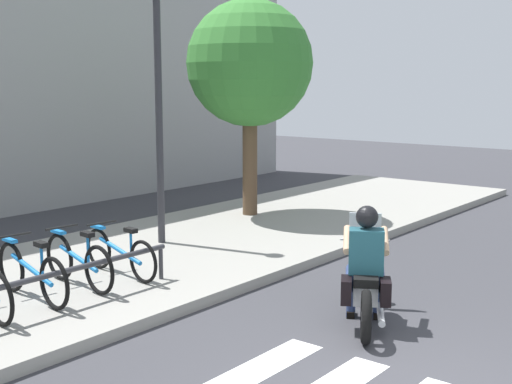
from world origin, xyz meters
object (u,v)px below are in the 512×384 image
object	(u,v)px
bicycle_4	(32,273)
bike_rack	(5,289)
street_lamp	(158,92)
tree_near_rack	(250,64)
bicycle_6	(120,253)
motorcycle	(365,284)
bicycle_5	(78,261)
rider	(366,256)

from	to	relation	value
bicycle_4	bike_rack	world-z (taller)	bicycle_4
street_lamp	tree_near_rack	bearing A→B (deg)	7.95
bicycle_6	tree_near_rack	size ratio (longest dim) A/B	0.37
motorcycle	tree_near_rack	bearing A→B (deg)	52.10
street_lamp	tree_near_rack	distance (m)	2.93
street_lamp	bike_rack	bearing A→B (deg)	-157.76
street_lamp	bicycle_5	bearing A→B (deg)	-157.38
bicycle_6	tree_near_rack	world-z (taller)	tree_near_rack
bicycle_6	tree_near_rack	distance (m)	5.55
bicycle_5	bike_rack	xyz separation A→B (m)	(-1.40, -0.55, 0.07)
bicycle_4	motorcycle	bearing A→B (deg)	-55.78
bicycle_5	street_lamp	distance (m)	3.45
bicycle_4	bike_rack	size ratio (longest dim) A/B	0.36
tree_near_rack	street_lamp	bearing A→B (deg)	-172.05
rider	bicycle_4	world-z (taller)	rider
motorcycle	bike_rack	distance (m)	4.12
motorcycle	rider	size ratio (longest dim) A/B	1.29
bicycle_5	tree_near_rack	bearing A→B (deg)	15.01
bicycle_5	rider	bearing A→B (deg)	-65.91
motorcycle	rider	xyz separation A→B (m)	(-0.07, -0.04, 0.36)
bicycle_6	street_lamp	size ratio (longest dim) A/B	0.37
bicycle_5	motorcycle	bearing A→B (deg)	-64.70
bike_rack	tree_near_rack	bearing A→B (deg)	16.41
bike_rack	tree_near_rack	distance (m)	7.49
motorcycle	bicycle_5	world-z (taller)	motorcycle
motorcycle	bicycle_5	xyz separation A→B (m)	(-1.60, 3.37, 0.05)
bike_rack	street_lamp	bearing A→B (deg)	22.24
bicycle_4	tree_near_rack	xyz separation A→B (m)	(6.04, 1.43, 2.67)
bicycle_5	bicycle_6	distance (m)	0.70
bike_rack	street_lamp	xyz separation A→B (m)	(3.88, 1.58, 2.10)
motorcycle	rider	distance (m)	0.37
street_lamp	tree_near_rack	world-z (taller)	tree_near_rack
street_lamp	motorcycle	bearing A→B (deg)	-101.28
bicycle_5	tree_near_rack	size ratio (longest dim) A/B	0.36
rider	bicycle_6	world-z (taller)	rider
motorcycle	rider	world-z (taller)	rider
bicycle_5	bike_rack	size ratio (longest dim) A/B	0.33
bicycle_4	bike_rack	bearing A→B (deg)	-141.67
bicycle_6	street_lamp	distance (m)	3.00
motorcycle	bicycle_4	distance (m)	4.08
bicycle_6	bicycle_4	bearing A→B (deg)	-179.94
bike_rack	bicycle_6	bearing A→B (deg)	14.80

